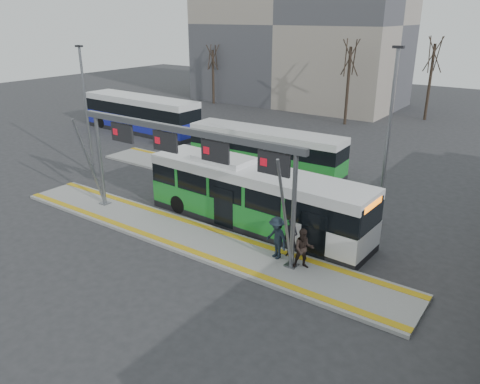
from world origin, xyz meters
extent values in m
plane|color=#2D2D30|center=(0.00, 0.00, 0.00)|extent=(120.00, 120.00, 0.00)
cube|color=gray|center=(0.00, 0.00, 0.07)|extent=(22.00, 3.00, 0.15)
cube|color=gray|center=(-4.00, 8.00, 0.07)|extent=(20.00, 3.00, 0.15)
cube|color=gold|center=(0.00, 1.15, 0.16)|extent=(22.00, 0.35, 0.02)
cube|color=gold|center=(0.00, -1.15, 0.16)|extent=(22.00, 0.35, 0.02)
cube|color=gold|center=(-4.00, 9.15, 0.16)|extent=(20.00, 0.35, 0.02)
cylinder|color=slate|center=(-6.50, 0.30, 2.67)|extent=(0.20, 0.20, 5.05)
cube|color=slate|center=(-6.50, 0.30, 0.18)|extent=(0.50, 0.50, 0.06)
cylinder|color=slate|center=(-6.50, -0.40, 2.67)|extent=(0.12, 1.46, 4.90)
cylinder|color=slate|center=(5.50, 0.30, 2.67)|extent=(0.20, 0.20, 5.05)
cube|color=slate|center=(5.50, 0.30, 0.18)|extent=(0.50, 0.50, 0.06)
cylinder|color=slate|center=(5.50, -0.40, 2.67)|extent=(0.12, 1.46, 4.90)
cube|color=slate|center=(-0.50, 0.30, 5.20)|extent=(13.00, 0.25, 0.30)
cube|color=black|center=(-4.50, 0.30, 4.50)|extent=(1.50, 0.12, 0.95)
cube|color=red|center=(-4.95, 0.23, 4.50)|extent=(0.32, 0.02, 0.32)
cube|color=black|center=(-1.50, 0.30, 4.50)|extent=(1.50, 0.12, 0.95)
cube|color=red|center=(-1.95, 0.23, 4.50)|extent=(0.32, 0.02, 0.32)
cube|color=black|center=(1.50, 0.30, 4.50)|extent=(1.50, 0.12, 0.95)
cube|color=red|center=(1.05, 0.23, 4.50)|extent=(0.32, 0.02, 0.32)
cube|color=black|center=(4.50, 0.30, 4.50)|extent=(1.50, 0.12, 0.95)
cube|color=red|center=(4.05, 0.23, 4.50)|extent=(0.32, 0.02, 0.32)
cube|color=#9F9384|center=(-14.00, 36.00, 9.00)|extent=(24.00, 12.00, 18.00)
cube|color=black|center=(1.84, 3.00, 0.18)|extent=(12.22, 3.03, 0.35)
cube|color=#1C842B|center=(1.84, 3.00, 0.93)|extent=(12.22, 3.03, 1.16)
cube|color=black|center=(1.84, 3.00, 2.02)|extent=(12.21, 2.96, 1.01)
cube|color=white|center=(1.84, 3.00, 2.78)|extent=(12.22, 3.03, 0.51)
cube|color=orange|center=(7.89, 2.77, 2.68)|extent=(0.12, 1.80, 0.28)
cube|color=white|center=(-0.18, 3.08, 3.18)|extent=(3.10, 1.92, 0.30)
cylinder|color=black|center=(-2.44, 2.02, 0.51)|extent=(1.02, 0.34, 1.01)
cylinder|color=black|center=(-2.36, 4.30, 0.51)|extent=(1.02, 0.34, 1.01)
cylinder|color=black|center=(5.43, 1.73, 0.51)|extent=(1.02, 0.34, 1.01)
cylinder|color=black|center=(5.52, 4.00, 0.51)|extent=(1.02, 0.34, 1.01)
cube|color=black|center=(-2.75, 11.13, 0.16)|extent=(11.25, 2.80, 0.33)
cube|color=#1C842B|center=(-2.75, 11.13, 0.86)|extent=(11.25, 2.80, 1.07)
cube|color=black|center=(-2.75, 11.13, 1.86)|extent=(11.25, 2.73, 0.93)
cube|color=white|center=(-2.75, 11.13, 2.56)|extent=(11.25, 2.80, 0.47)
cylinder|color=black|center=(-6.61, 9.95, 0.47)|extent=(0.94, 0.31, 0.93)
cylinder|color=black|center=(-6.69, 12.02, 0.47)|extent=(0.94, 0.31, 0.93)
cylinder|color=black|center=(0.64, 10.23, 0.47)|extent=(0.94, 0.31, 0.93)
cylinder|color=black|center=(0.56, 12.30, 0.47)|extent=(0.94, 0.31, 0.93)
cube|color=black|center=(-17.87, 13.94, 0.19)|extent=(12.37, 3.15, 0.37)
cube|color=#1A209D|center=(-17.87, 13.94, 0.99)|extent=(12.37, 3.15, 1.23)
cube|color=black|center=(-17.87, 13.94, 2.14)|extent=(12.36, 3.07, 1.07)
cube|color=white|center=(-17.87, 13.94, 2.94)|extent=(12.37, 3.15, 0.53)
cylinder|color=black|center=(-22.20, 12.88, 0.53)|extent=(1.08, 0.36, 1.07)
cylinder|color=black|center=(-22.12, 15.30, 0.53)|extent=(1.08, 0.36, 1.07)
cylinder|color=black|center=(-14.23, 12.60, 0.53)|extent=(1.08, 0.36, 1.07)
cylinder|color=black|center=(-14.14, 15.02, 0.53)|extent=(1.08, 0.36, 1.07)
imported|color=black|center=(5.06, 0.99, 1.05)|extent=(0.71, 0.52, 1.80)
imported|color=black|center=(5.96, 0.44, 1.03)|extent=(1.09, 1.05, 1.77)
imported|color=#18232C|center=(4.60, 0.55, 1.11)|extent=(1.41, 1.12, 1.92)
cylinder|color=#382B21|center=(-4.02, 27.67, 3.65)|extent=(0.28, 0.28, 7.29)
cylinder|color=#382B21|center=(1.78, 34.38, 3.72)|extent=(0.28, 0.28, 7.44)
cylinder|color=#382B21|center=(-21.64, 29.21, 3.10)|extent=(0.28, 0.28, 6.20)
cylinder|color=slate|center=(-11.80, 3.69, 4.13)|extent=(0.16, 0.16, 8.27)
cube|color=black|center=(-11.80, 3.69, 8.27)|extent=(0.50, 0.25, 0.12)
cylinder|color=slate|center=(6.96, 6.71, 4.38)|extent=(0.16, 0.16, 8.75)
cube|color=black|center=(6.96, 6.71, 8.75)|extent=(0.50, 0.25, 0.12)
camera|label=1|loc=(13.80, -15.13, 10.14)|focal=35.00mm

